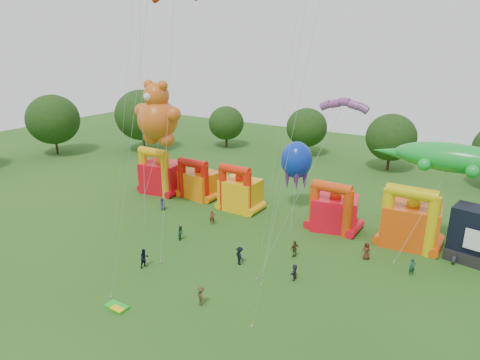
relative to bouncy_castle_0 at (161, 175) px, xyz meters
The scene contains 23 objects.
ground 31.32m from the bouncy_castle_0, 56.49° to the right, with size 160.00×160.00×0.00m, color #1F5117.
tree_ring 30.29m from the bouncy_castle_0, 57.70° to the right, with size 122.20×124.28×12.07m.
bouncy_castle_0 is the anchor object (origin of this frame).
bouncy_castle_1 6.06m from the bouncy_castle_0, 12.12° to the left, with size 5.55×4.71×5.77m.
bouncy_castle_2 13.27m from the bouncy_castle_0, ahead, with size 4.82×3.88×6.26m.
bouncy_castle_3 25.80m from the bouncy_castle_0, ahead, with size 5.95×5.22×6.08m.
bouncy_castle_4 34.16m from the bouncy_castle_0, ahead, with size 6.16×5.15×7.04m.
teddy_bear_kite 10.76m from the bouncy_castle_0, 48.77° to the right, with size 6.96×5.50×16.70m.
gecko_kite 36.44m from the bouncy_castle_0, ahead, with size 14.05×7.42×11.73m.
octopus_kite 20.12m from the bouncy_castle_0, ahead, with size 4.65×8.58×9.11m.
parafoil_kites 19.95m from the bouncy_castle_0, 34.53° to the right, with size 29.69×11.24×30.50m.
diamond_kites 26.20m from the bouncy_castle_0, 31.41° to the right, with size 25.06×22.55×37.73m.
folded_kite_bundle 28.71m from the bouncy_castle_0, 55.17° to the right, with size 2.01×1.11×0.31m.
spectator_0 7.33m from the bouncy_castle_0, 46.46° to the right, with size 0.83×0.54×1.69m, color #282943.
spectator_1 14.28m from the bouncy_castle_0, 22.75° to the right, with size 0.64×0.42×1.76m, color #5F281B.
spectator_2 16.60m from the bouncy_castle_0, 40.33° to the right, with size 0.81×0.63×1.67m, color #16391F.
spectator_3 24.17m from the bouncy_castle_0, 29.43° to the right, with size 1.21×0.69×1.87m, color black.
spectator_4 26.12m from the bouncy_castle_0, 16.95° to the right, with size 1.07×0.44×1.82m, color #443A1B.
spectator_5 29.24m from the bouncy_castle_0, 23.36° to the right, with size 1.46×0.46×1.57m, color #2C2742.
spectator_6 31.57m from the bouncy_castle_0, ahead, with size 0.92×0.60×1.87m, color #502116.
spectator_7 36.18m from the bouncy_castle_0, ahead, with size 0.65×0.42×1.77m, color #1C4630.
spectator_8 21.97m from the bouncy_castle_0, 52.01° to the right, with size 0.94×0.73×1.93m, color black.
spectator_9 29.29m from the bouncy_castle_0, 41.41° to the right, with size 1.09×0.63×1.69m, color #3E3118.
Camera 1 is at (23.85, -17.60, 21.12)m, focal length 32.00 mm.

